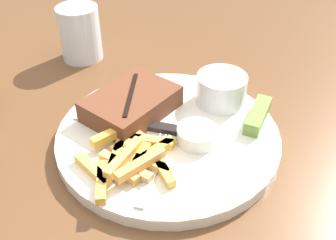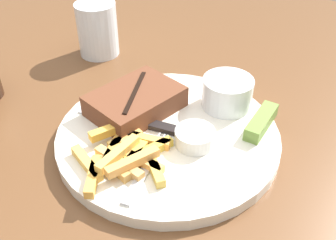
% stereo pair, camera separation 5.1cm
% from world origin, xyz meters
% --- Properties ---
extents(dining_table, '(1.39, 1.52, 0.73)m').
position_xyz_m(dining_table, '(0.00, 0.00, 0.67)').
color(dining_table, brown).
rests_on(dining_table, ground_plane).
extents(dinner_plate, '(0.32, 0.32, 0.02)m').
position_xyz_m(dinner_plate, '(0.00, 0.00, 0.74)').
color(dinner_plate, silver).
rests_on(dinner_plate, dining_table).
extents(steak_portion, '(0.15, 0.11, 0.04)m').
position_xyz_m(steak_portion, '(0.01, 0.07, 0.77)').
color(steak_portion, brown).
rests_on(steak_portion, dinner_plate).
extents(fries_pile, '(0.14, 0.14, 0.02)m').
position_xyz_m(fries_pile, '(-0.08, 0.01, 0.76)').
color(fries_pile, '#DDA352').
rests_on(fries_pile, dinner_plate).
extents(coleslaw_cup, '(0.08, 0.08, 0.05)m').
position_xyz_m(coleslaw_cup, '(0.10, -0.03, 0.78)').
color(coleslaw_cup, white).
rests_on(coleslaw_cup, dinner_plate).
extents(dipping_sauce_cup, '(0.06, 0.06, 0.02)m').
position_xyz_m(dipping_sauce_cup, '(-0.00, -0.05, 0.76)').
color(dipping_sauce_cup, silver).
rests_on(dipping_sauce_cup, dinner_plate).
extents(pickle_spear, '(0.08, 0.03, 0.02)m').
position_xyz_m(pickle_spear, '(0.09, -0.10, 0.76)').
color(pickle_spear, olive).
rests_on(pickle_spear, dinner_plate).
extents(fork_utensil, '(0.13, 0.05, 0.00)m').
position_xyz_m(fork_utensil, '(-0.08, -0.02, 0.75)').
color(fork_utensil, '#B7B7BC').
rests_on(fork_utensil, dinner_plate).
extents(knife_utensil, '(0.06, 0.16, 0.01)m').
position_xyz_m(knife_utensil, '(-0.01, 0.04, 0.75)').
color(knife_utensil, '#B7B7BC').
rests_on(knife_utensil, dinner_plate).
extents(drinking_glass, '(0.08, 0.08, 0.10)m').
position_xyz_m(drinking_glass, '(0.14, 0.27, 0.78)').
color(drinking_glass, silver).
rests_on(drinking_glass, dining_table).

